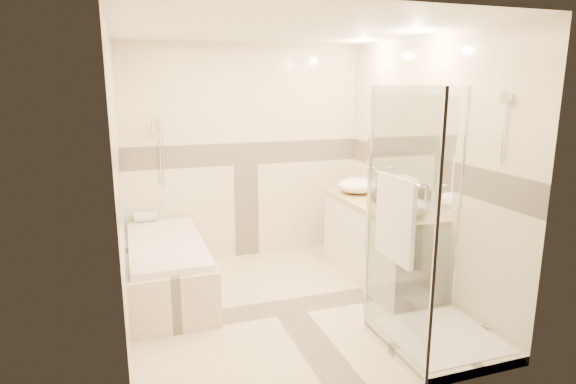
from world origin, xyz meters
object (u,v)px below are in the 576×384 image
object	(u,v)px
shower_enclosure	(426,285)
amenity_bottle_a	(380,197)
vessel_sink_near	(357,185)
vessel_sink_far	(405,206)
amenity_bottle_b	(377,194)
bathtub	(167,265)
vanity	(378,242)

from	to	relation	value
shower_enclosure	amenity_bottle_a	bearing A→B (deg)	77.54
vessel_sink_near	shower_enclosure	bearing A→B (deg)	-98.76
vessel_sink_far	amenity_bottle_b	distance (m)	0.52
bathtub	vanity	xyz separation A→B (m)	(2.15, -0.35, 0.12)
bathtub	amenity_bottle_a	bearing A→B (deg)	-10.29
bathtub	shower_enclosure	xyz separation A→B (m)	(1.86, -1.62, 0.20)
vessel_sink_far	amenity_bottle_a	size ratio (longest dim) A/B	2.89
amenity_bottle_a	amenity_bottle_b	world-z (taller)	amenity_bottle_b
vanity	vessel_sink_near	size ratio (longest dim) A/B	3.69
shower_enclosure	vanity	bearing A→B (deg)	77.03
shower_enclosure	amenity_bottle_b	xyz separation A→B (m)	(0.27, 1.30, 0.43)
vanity	bathtub	bearing A→B (deg)	170.75
bathtub	amenity_bottle_b	distance (m)	2.24
bathtub	shower_enclosure	world-z (taller)	shower_enclosure
bathtub	vessel_sink_near	size ratio (longest dim) A/B	3.87
shower_enclosure	amenity_bottle_b	size ratio (longest dim) A/B	11.89
amenity_bottle_a	amenity_bottle_b	distance (m)	0.07
amenity_bottle_a	vessel_sink_far	bearing A→B (deg)	-90.00
bathtub	vessel_sink_near	bearing A→B (deg)	3.99
bathtub	amenity_bottle_a	world-z (taller)	amenity_bottle_a
shower_enclosure	vessel_sink_far	distance (m)	0.93
shower_enclosure	amenity_bottle_a	distance (m)	1.33
vanity	vessel_sink_far	size ratio (longest dim) A/B	3.84
vanity	shower_enclosure	distance (m)	1.31
vessel_sink_near	amenity_bottle_a	size ratio (longest dim) A/B	3.01
vessel_sink_near	amenity_bottle_b	bearing A→B (deg)	-90.00
vessel_sink_far	amenity_bottle_a	xyz separation A→B (m)	(0.00, 0.46, -0.01)
vanity	shower_enclosure	size ratio (longest dim) A/B	0.79
vanity	shower_enclosure	xyz separation A→B (m)	(-0.29, -1.27, 0.08)
amenity_bottle_a	bathtub	bearing A→B (deg)	169.71
amenity_bottle_a	amenity_bottle_b	size ratio (longest dim) A/B	0.85
vessel_sink_near	vessel_sink_far	world-z (taller)	vessel_sink_near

